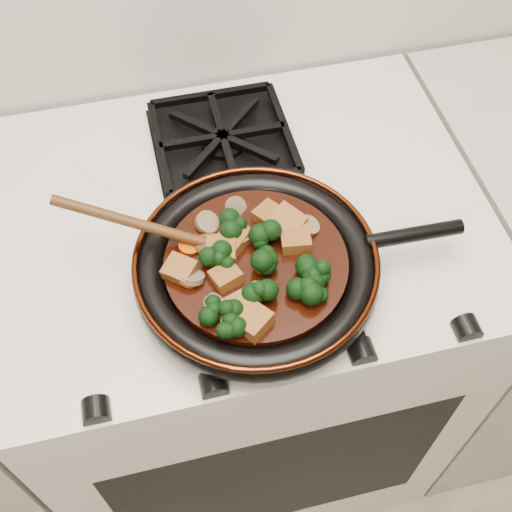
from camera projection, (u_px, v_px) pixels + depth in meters
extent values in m
cube|color=silver|center=(246.00, 343.00, 1.36)|extent=(0.76, 0.60, 0.90)
cylinder|color=black|center=(256.00, 271.00, 0.89)|extent=(0.31, 0.31, 0.01)
torus|color=black|center=(256.00, 268.00, 0.88)|extent=(0.34, 0.34, 0.04)
torus|color=#451909|center=(256.00, 259.00, 0.87)|extent=(0.34, 0.34, 0.01)
cylinder|color=black|center=(414.00, 234.00, 0.90)|extent=(0.14, 0.03, 0.02)
cylinder|color=black|center=(256.00, 265.00, 0.88)|extent=(0.25, 0.25, 0.02)
cube|color=brown|center=(239.00, 237.00, 0.88)|extent=(0.05, 0.04, 0.02)
cube|color=brown|center=(237.00, 311.00, 0.81)|extent=(0.05, 0.05, 0.03)
cube|color=brown|center=(226.00, 277.00, 0.84)|extent=(0.05, 0.04, 0.02)
cube|color=brown|center=(222.00, 251.00, 0.87)|extent=(0.05, 0.05, 0.03)
cube|color=brown|center=(232.00, 241.00, 0.88)|extent=(0.06, 0.05, 0.02)
cube|color=brown|center=(269.00, 216.00, 0.90)|extent=(0.05, 0.05, 0.02)
cube|color=brown|center=(287.00, 223.00, 0.89)|extent=(0.06, 0.06, 0.03)
cube|color=brown|center=(296.00, 241.00, 0.88)|extent=(0.05, 0.04, 0.02)
cube|color=brown|center=(251.00, 320.00, 0.81)|extent=(0.06, 0.06, 0.03)
cube|color=brown|center=(180.00, 270.00, 0.85)|extent=(0.05, 0.05, 0.03)
cylinder|color=#C84305|center=(189.00, 246.00, 0.88)|extent=(0.03, 0.03, 0.01)
cylinder|color=#C84305|center=(189.00, 279.00, 0.85)|extent=(0.03, 0.03, 0.02)
cylinder|color=#C84305|center=(250.00, 299.00, 0.83)|extent=(0.03, 0.03, 0.01)
cylinder|color=#C84305|center=(264.00, 267.00, 0.86)|extent=(0.03, 0.03, 0.02)
cylinder|color=#776245|center=(216.00, 306.00, 0.82)|extent=(0.03, 0.04, 0.03)
cylinder|color=#776245|center=(191.00, 276.00, 0.85)|extent=(0.05, 0.05, 0.02)
cylinder|color=#776245|center=(236.00, 208.00, 0.91)|extent=(0.04, 0.04, 0.03)
cylinder|color=#776245|center=(308.00, 226.00, 0.89)|extent=(0.04, 0.04, 0.02)
cylinder|color=#776245|center=(207.00, 222.00, 0.90)|extent=(0.05, 0.05, 0.02)
ellipsoid|color=#4C2A10|center=(212.00, 245.00, 0.88)|extent=(0.07, 0.06, 0.02)
cylinder|color=#4C2A10|center=(133.00, 223.00, 0.86)|extent=(0.02, 0.02, 0.22)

